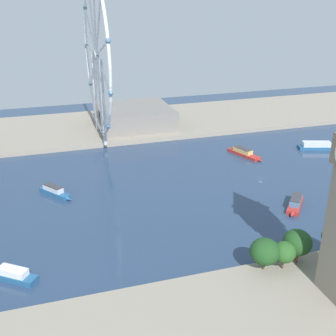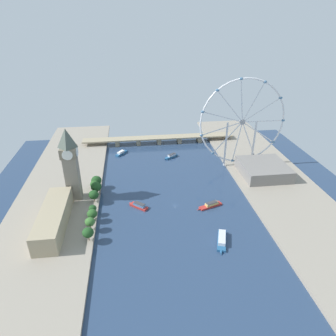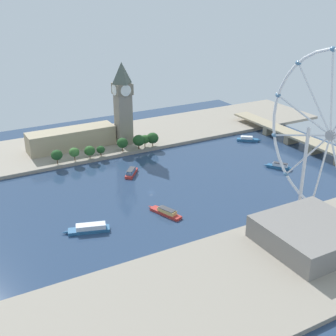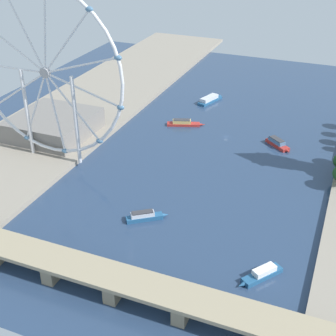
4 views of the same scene
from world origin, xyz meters
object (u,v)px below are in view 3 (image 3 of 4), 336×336
object	(u,v)px
clock_tower	(123,102)
parliament_block	(71,139)
ferris_wheel	(330,137)
river_bridge	(316,145)
tour_boat_1	(279,166)
tour_boat_3	(89,229)
tour_boat_4	(248,139)
tour_boat_0	(131,172)
tour_boat_2	(166,212)
riverside_hall	(311,234)

from	to	relation	value
clock_tower	parliament_block	xyz separation A→B (m)	(-11.97, -49.27, -31.70)
ferris_wheel	river_bridge	distance (m)	144.47
clock_tower	tour_boat_1	world-z (taller)	clock_tower
tour_boat_3	tour_boat_4	bearing A→B (deg)	-138.11
ferris_wheel	tour_boat_1	xyz separation A→B (m)	(-83.37, 38.64, -58.74)
parliament_block	river_bridge	world-z (taller)	parliament_block
tour_boat_0	tour_boat_4	bearing A→B (deg)	-41.89
ferris_wheel	tour_boat_4	world-z (taller)	ferris_wheel
clock_tower	tour_boat_4	distance (m)	131.53
tour_boat_2	riverside_hall	bearing A→B (deg)	-164.83
riverside_hall	ferris_wheel	bearing A→B (deg)	125.79
tour_boat_1	tour_boat_4	bearing A→B (deg)	-53.04
tour_boat_2	tour_boat_4	distance (m)	174.36
clock_tower	river_bridge	world-z (taller)	clock_tower
ferris_wheel	tour_boat_1	size ratio (longest dim) A/B	5.30
river_bridge	riverside_hall	bearing A→B (deg)	-46.82
tour_boat_0	tour_boat_1	bearing A→B (deg)	-73.00
riverside_hall	tour_boat_1	size ratio (longest dim) A/B	2.64
tour_boat_0	tour_boat_2	bearing A→B (deg)	-145.96
riverside_hall	river_bridge	size ratio (longest dim) A/B	0.24
ferris_wheel	tour_boat_0	distance (m)	165.87
ferris_wheel	tour_boat_0	world-z (taller)	ferris_wheel
clock_tower	tour_boat_0	distance (m)	82.53
tour_boat_2	tour_boat_4	xyz separation A→B (m)	(-94.35, 146.63, 0.08)
parliament_block	riverside_hall	bearing A→B (deg)	17.54
parliament_block	tour_boat_1	xyz separation A→B (m)	(129.41, 143.25, -10.01)
riverside_hall	tour_boat_4	xyz separation A→B (m)	(-174.92, 90.22, -8.21)
riverside_hall	tour_boat_2	bearing A→B (deg)	-145.01
river_bridge	tour_boat_4	world-z (taller)	river_bridge
clock_tower	parliament_block	world-z (taller)	clock_tower
tour_boat_3	parliament_block	bearing A→B (deg)	-86.20
tour_boat_0	tour_boat_1	world-z (taller)	tour_boat_1
river_bridge	tour_boat_1	xyz separation A→B (m)	(11.96, -55.91, -5.44)
clock_tower	riverside_hall	xyz separation A→B (m)	(222.75, 24.89, -33.74)
parliament_block	tour_boat_3	world-z (taller)	parliament_block
tour_boat_1	parliament_block	bearing A→B (deg)	11.76
riverside_hall	clock_tower	bearing A→B (deg)	-173.62
parliament_block	river_bridge	bearing A→B (deg)	59.47
riverside_hall	tour_boat_1	distance (m)	126.20
tour_boat_2	river_bridge	bearing A→B (deg)	-98.39
tour_boat_2	tour_boat_3	size ratio (longest dim) A/B	0.93
tour_boat_4	tour_boat_2	bearing A→B (deg)	-111.08
tour_boat_1	tour_boat_3	world-z (taller)	tour_boat_1
parliament_block	tour_boat_3	bearing A→B (deg)	-13.94
riverside_hall	tour_boat_3	size ratio (longest dim) A/B	1.79
ferris_wheel	tour_boat_3	size ratio (longest dim) A/B	3.59
clock_tower	tour_boat_1	distance (m)	156.09
ferris_wheel	tour_boat_2	size ratio (longest dim) A/B	3.85
riverside_hall	tour_boat_2	distance (m)	98.70
tour_boat_1	tour_boat_2	size ratio (longest dim) A/B	0.73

